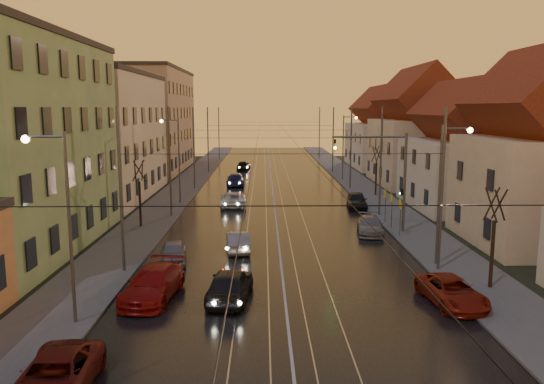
{
  "coord_description": "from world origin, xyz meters",
  "views": [
    {
      "loc": [
        -0.99,
        -18.95,
        8.92
      ],
      "look_at": [
        -0.38,
        18.97,
        2.87
      ],
      "focal_mm": 35.0,
      "sensor_mm": 36.0,
      "label": 1
    }
  ],
  "objects": [
    {
      "name": "ground",
      "position": [
        0.0,
        0.0,
        0.0
      ],
      "size": [
        160.0,
        160.0,
        0.0
      ],
      "primitive_type": "plane",
      "color": "black",
      "rests_on": "ground"
    },
    {
      "name": "road",
      "position": [
        0.0,
        40.0,
        0.02
      ],
      "size": [
        16.0,
        120.0,
        0.04
      ],
      "primitive_type": "cube",
      "color": "black",
      "rests_on": "ground"
    },
    {
      "name": "sidewalk_left",
      "position": [
        -10.0,
        40.0,
        0.07
      ],
      "size": [
        4.0,
        120.0,
        0.15
      ],
      "primitive_type": "cube",
      "color": "#4C4C4C",
      "rests_on": "ground"
    },
    {
      "name": "sidewalk_right",
      "position": [
        10.0,
        40.0,
        0.07
      ],
      "size": [
        4.0,
        120.0,
        0.15
      ],
      "primitive_type": "cube",
      "color": "#4C4C4C",
      "rests_on": "ground"
    },
    {
      "name": "tram_rail_0",
      "position": [
        -2.2,
        40.0,
        0.06
      ],
      "size": [
        0.06,
        120.0,
        0.03
      ],
      "primitive_type": "cube",
      "color": "gray",
      "rests_on": "road"
    },
    {
      "name": "tram_rail_1",
      "position": [
        -0.77,
        40.0,
        0.06
      ],
      "size": [
        0.06,
        120.0,
        0.03
      ],
      "primitive_type": "cube",
      "color": "gray",
      "rests_on": "road"
    },
    {
      "name": "tram_rail_2",
      "position": [
        0.77,
        40.0,
        0.06
      ],
      "size": [
        0.06,
        120.0,
        0.03
      ],
      "primitive_type": "cube",
      "color": "gray",
      "rests_on": "road"
    },
    {
      "name": "tram_rail_3",
      "position": [
        2.2,
        40.0,
        0.06
      ],
      "size": [
        0.06,
        120.0,
        0.03
      ],
      "primitive_type": "cube",
      "color": "gray",
      "rests_on": "road"
    },
    {
      "name": "apartment_left_2",
      "position": [
        -17.5,
        34.0,
        6.0
      ],
      "size": [
        10.0,
        20.0,
        12.0
      ],
      "primitive_type": "cube",
      "color": "#BDB392",
      "rests_on": "ground"
    },
    {
      "name": "apartment_left_3",
      "position": [
        -17.5,
        58.0,
        7.0
      ],
      "size": [
        10.0,
        24.0,
        14.0
      ],
      "primitive_type": "cube",
      "color": "#987862",
      "rests_on": "ground"
    },
    {
      "name": "house_right_1",
      "position": [
        17.0,
        15.0,
        5.45
      ],
      "size": [
        8.67,
        10.2,
        10.8
      ],
      "color": "#BFAE93",
      "rests_on": "ground"
    },
    {
      "name": "house_right_2",
      "position": [
        17.0,
        28.0,
        4.64
      ],
      "size": [
        9.18,
        12.24,
        9.2
      ],
      "color": "beige",
      "rests_on": "ground"
    },
    {
      "name": "house_right_3",
      "position": [
        17.0,
        43.0,
        5.8
      ],
      "size": [
        9.18,
        14.28,
        11.5
      ],
      "color": "#BFAE93",
      "rests_on": "ground"
    },
    {
      "name": "house_right_4",
      "position": [
        17.0,
        61.0,
        5.05
      ],
      "size": [
        9.18,
        16.32,
        10.0
      ],
      "color": "beige",
      "rests_on": "ground"
    },
    {
      "name": "catenary_pole_l_1",
      "position": [
        -8.6,
        9.0,
        4.5
      ],
      "size": [
        0.16,
        0.16,
        9.0
      ],
      "primitive_type": "cylinder",
      "color": "#595B60",
      "rests_on": "ground"
    },
    {
      "name": "catenary_pole_r_1",
      "position": [
        8.6,
        9.0,
        4.5
      ],
      "size": [
        0.16,
        0.16,
        9.0
      ],
      "primitive_type": "cylinder",
      "color": "#595B60",
      "rests_on": "ground"
    },
    {
      "name": "catenary_pole_l_2",
      "position": [
        -8.6,
        24.0,
        4.5
      ],
      "size": [
        0.16,
        0.16,
        9.0
      ],
      "primitive_type": "cylinder",
      "color": "#595B60",
      "rests_on": "ground"
    },
    {
      "name": "catenary_pole_r_2",
      "position": [
        8.6,
        24.0,
        4.5
      ],
      "size": [
        0.16,
        0.16,
        9.0
      ],
      "primitive_type": "cylinder",
      "color": "#595B60",
      "rests_on": "ground"
    },
    {
      "name": "catenary_pole_l_3",
      "position": [
        -8.6,
        39.0,
        4.5
      ],
      "size": [
        0.16,
        0.16,
        9.0
      ],
      "primitive_type": "cylinder",
      "color": "#595B60",
      "rests_on": "ground"
    },
    {
      "name": "catenary_pole_r_3",
      "position": [
        8.6,
        39.0,
        4.5
      ],
      "size": [
        0.16,
        0.16,
        9.0
      ],
      "primitive_type": "cylinder",
      "color": "#595B60",
      "rests_on": "ground"
    },
    {
      "name": "catenary_pole_l_4",
      "position": [
        -8.6,
        54.0,
        4.5
      ],
      "size": [
        0.16,
        0.16,
        9.0
      ],
      "primitive_type": "cylinder",
      "color": "#595B60",
      "rests_on": "ground"
    },
    {
      "name": "catenary_pole_r_4",
      "position": [
        8.6,
        54.0,
        4.5
      ],
      "size": [
        0.16,
        0.16,
        9.0
      ],
      "primitive_type": "cylinder",
      "color": "#595B60",
      "rests_on": "ground"
    },
    {
      "name": "catenary_pole_l_5",
      "position": [
        -8.6,
        72.0,
        4.5
      ],
      "size": [
        0.16,
        0.16,
        9.0
      ],
      "primitive_type": "cylinder",
      "color": "#595B60",
      "rests_on": "ground"
    },
    {
      "name": "catenary_pole_r_5",
      "position": [
        8.6,
        72.0,
        4.5
      ],
      "size": [
        0.16,
        0.16,
        9.0
      ],
      "primitive_type": "cylinder",
      "color": "#595B60",
      "rests_on": "ground"
    },
    {
      "name": "street_lamp_0",
      "position": [
        -9.1,
        2.0,
        4.89
      ],
      "size": [
        1.75,
        0.32,
        8.0
      ],
      "color": "#595B60",
      "rests_on": "ground"
    },
    {
      "name": "street_lamp_1",
      "position": [
        9.1,
        10.0,
        4.89
      ],
      "size": [
        1.75,
        0.32,
        8.0
      ],
      "color": "#595B60",
      "rests_on": "ground"
    },
    {
      "name": "street_lamp_2",
      "position": [
        -9.1,
        30.0,
        4.89
      ],
      "size": [
        1.75,
        0.32,
        8.0
      ],
      "color": "#595B60",
      "rests_on": "ground"
    },
    {
      "name": "street_lamp_3",
      "position": [
        9.1,
        46.0,
        4.89
      ],
      "size": [
        1.75,
        0.32,
        8.0
      ],
      "color": "#595B60",
      "rests_on": "ground"
    },
    {
      "name": "traffic_light_mast",
      "position": [
        7.99,
        18.0,
        4.6
      ],
      "size": [
        5.3,
        0.32,
        7.2
      ],
      "color": "#595B60",
      "rests_on": "ground"
    },
    {
      "name": "bare_tree_0",
      "position": [
        -10.2,
        20.0,
        2.49
      ],
      "size": [
        1.09,
        1.09,
        5.11
      ],
      "color": "black",
      "rests_on": "ground"
    },
    {
      "name": "bare_tree_1",
      "position": [
        10.2,
        6.0,
        2.49
      ],
      "size": [
        1.09,
        1.09,
        5.11
      ],
      "color": "black",
      "rests_on": "ground"
    },
    {
      "name": "bare_tree_2",
      "position": [
        10.4,
        34.0,
        2.49
      ],
      "size": [
        1.09,
        1.09,
        5.11
      ],
      "color": "black",
      "rests_on": "ground"
    },
    {
      "name": "driving_car_0",
      "position": [
        -2.57,
        4.83,
        0.77
      ],
      "size": [
        2.27,
        4.67,
        1.54
      ],
      "primitive_type": "imported",
      "rotation": [
        0.0,
        0.0,
        3.04
      ],
      "color": "black",
      "rests_on": "ground"
    },
    {
      "name": "driving_car_1",
      "position": [
        -2.62,
        13.37,
        0.64
      ],
      "size": [
        1.76,
        3.99,
        1.27
      ],
      "primitive_type": "imported",
      "rotation": [
        0.0,
        0.0,
        3.25
      ],
      "color": "gray",
      "rests_on": "ground"
    },
    {
      "name": "driving_car_2",
      "position": [
        -3.77,
        28.58,
        0.68
      ],
      "size": [
        2.53,
        5.01,
        1.36
      ],
      "primitive_type": "imported",
      "rotation": [
        0.0,
        0.0,
        3.2
      ],
      "color": "#BABABA",
      "rests_on": "ground"
    },
    {
      "name": "driving_car_3",
      "position": [
        -4.2,
        41.55,
        0.72
      ],
      "size": [
        2.12,
        4.99,
        1.44
      ],
      "primitive_type": "imported",
      "rotation": [
        0.0,
        0.0,
        3.16
      ],
      "color": "#171B45",
      "rests_on": "ground"
    },
    {
      "name": "driving_car_4",
      "position": [
        -3.84,
        56.84,
        0.71
      ],
      "size": [
        2.09,
        4.29,
        1.41
      ],
      "primitive_type": "imported",
      "rotation": [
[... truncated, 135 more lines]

